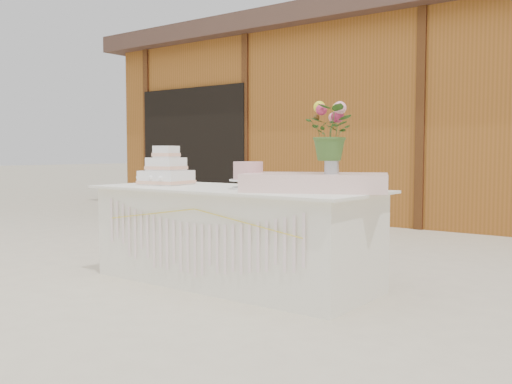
# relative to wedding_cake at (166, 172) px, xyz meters

# --- Properties ---
(ground) EXTENTS (80.00, 80.00, 0.00)m
(ground) POSITION_rel_wedding_cake_xyz_m (0.75, 0.01, -0.89)
(ground) COLOR beige
(ground) RESTS_ON ground
(barn) EXTENTS (12.60, 4.60, 3.30)m
(barn) POSITION_rel_wedding_cake_xyz_m (0.74, 6.01, 0.79)
(barn) COLOR brown
(barn) RESTS_ON ground
(cake_table) EXTENTS (2.40, 1.00, 0.77)m
(cake_table) POSITION_rel_wedding_cake_xyz_m (0.75, 0.01, -0.50)
(cake_table) COLOR white
(cake_table) RESTS_ON ground
(wedding_cake) EXTENTS (0.43, 0.43, 0.34)m
(wedding_cake) POSITION_rel_wedding_cake_xyz_m (0.00, 0.00, 0.00)
(wedding_cake) COLOR white
(wedding_cake) RESTS_ON cake_table
(pink_cake_stand) EXTENTS (0.29, 0.29, 0.21)m
(pink_cake_stand) POSITION_rel_wedding_cake_xyz_m (0.93, -0.03, 0.00)
(pink_cake_stand) COLOR white
(pink_cake_stand) RESTS_ON cake_table
(satin_runner) EXTENTS (1.18, 0.97, 0.13)m
(satin_runner) POSITION_rel_wedding_cake_xyz_m (1.47, 0.08, -0.05)
(satin_runner) COLOR #F6CAC6
(satin_runner) RESTS_ON cake_table
(flower_vase) EXTENTS (0.10, 0.10, 0.14)m
(flower_vase) POSITION_rel_wedding_cake_xyz_m (1.60, 0.07, 0.09)
(flower_vase) COLOR silver
(flower_vase) RESTS_ON satin_runner
(bouquet) EXTENTS (0.36, 0.31, 0.40)m
(bouquet) POSITION_rel_wedding_cake_xyz_m (1.60, 0.07, 0.36)
(bouquet) COLOR #395E25
(bouquet) RESTS_ON flower_vase
(loose_flowers) EXTENTS (0.22, 0.35, 0.02)m
(loose_flowers) POSITION_rel_wedding_cake_xyz_m (-0.23, 0.12, -0.11)
(loose_flowers) COLOR pink
(loose_flowers) RESTS_ON cake_table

